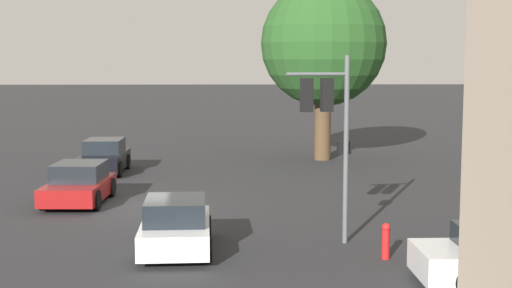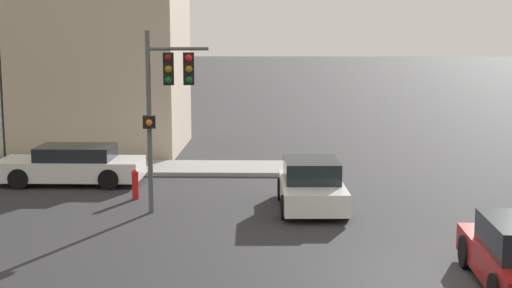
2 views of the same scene
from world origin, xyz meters
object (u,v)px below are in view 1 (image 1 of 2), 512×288
Objects in this scene: traffic_signal at (327,114)px; crossing_car_0 at (176,226)px; crossing_car_2 at (79,184)px; street_tree at (323,44)px; fire_hydrant at (386,240)px; crossing_car_1 at (104,157)px.

crossing_car_0 is at bearing 90.27° from traffic_signal.
street_tree is at bearing 140.07° from crossing_car_2.
crossing_car_2 is 12.01m from fire_hydrant.
traffic_signal is at bearing -83.25° from crossing_car_0.
crossing_car_2 is at bearing 28.63° from crossing_car_0.
street_tree is 12.35m from crossing_car_1.
traffic_signal reaches higher than fire_hydrant.
street_tree is at bearing -15.41° from traffic_signal.
street_tree is 19.59m from fire_hydrant.
traffic_signal is 5.57× the size of fire_hydrant.
street_tree is at bearing 111.22° from crossing_car_1.
crossing_car_2 is at bearing -129.40° from fire_hydrant.
crossing_car_1 is (-13.12, -8.36, -2.83)m from traffic_signal.
street_tree is 1.78× the size of traffic_signal.
fire_hydrant is at bearing -149.82° from traffic_signal.
traffic_signal reaches higher than crossing_car_2.
crossing_car_2 is (-6.00, -7.98, -2.87)m from traffic_signal.
crossing_car_1 is 7.12m from crossing_car_2.
traffic_signal is at bearing -6.91° from street_tree.
crossing_car_1 is 4.42× the size of fire_hydrant.
fire_hydrant is (7.62, 9.28, -0.19)m from crossing_car_2.
crossing_car_0 is 14.40m from crossing_car_1.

